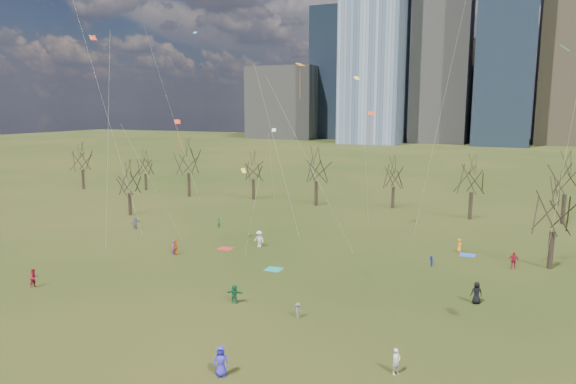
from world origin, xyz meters
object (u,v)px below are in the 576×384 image
at_px(blanket_crimson, 225,249).
at_px(person_0, 221,361).
at_px(blanket_navy, 468,255).
at_px(blanket_teal, 274,269).
at_px(person_1, 396,361).
at_px(person_4, 176,247).
at_px(person_2, 34,278).

height_order(blanket_crimson, person_0, person_0).
bearing_deg(person_0, blanket_crimson, 94.71).
bearing_deg(blanket_navy, blanket_teal, -143.53).
relative_size(blanket_teal, blanket_crimson, 1.00).
bearing_deg(person_1, person_4, 95.42).
height_order(blanket_navy, person_1, person_1).
distance_m(blanket_navy, person_2, 43.65).
bearing_deg(person_0, person_4, 106.13).
distance_m(person_1, person_4, 31.60).
relative_size(blanket_teal, person_1, 0.98).
distance_m(blanket_teal, person_1, 21.80).
distance_m(person_0, person_2, 24.31).
bearing_deg(blanket_crimson, person_2, -117.88).
relative_size(blanket_teal, person_4, 0.94).
bearing_deg(person_2, blanket_navy, -42.26).
xyz_separation_m(blanket_crimson, person_1, (23.59, -20.15, 0.80)).
relative_size(blanket_navy, person_2, 0.92).
height_order(blanket_navy, person_0, person_0).
distance_m(blanket_teal, person_0, 20.70).
xyz_separation_m(blanket_crimson, person_2, (-9.39, -17.76, 0.85)).
distance_m(person_1, person_2, 33.07).
height_order(blanket_navy, person_2, person_2).
distance_m(blanket_crimson, person_0, 28.25).
xyz_separation_m(blanket_navy, person_2, (-35.08, -25.96, 0.85)).
bearing_deg(person_4, person_1, 177.97).
distance_m(blanket_teal, person_4, 12.02).
bearing_deg(person_2, person_0, -95.00).
bearing_deg(person_4, person_0, 159.21).
bearing_deg(blanket_navy, person_0, -109.72).
bearing_deg(person_1, blanket_crimson, 85.13).
height_order(blanket_crimson, person_4, person_4).
xyz_separation_m(blanket_teal, person_4, (-11.99, 0.42, 0.84)).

